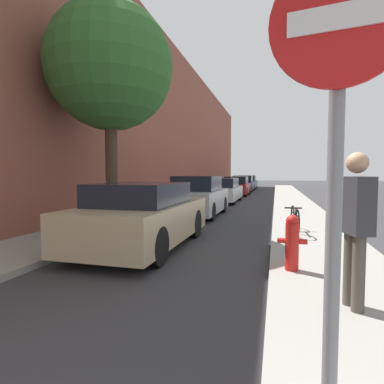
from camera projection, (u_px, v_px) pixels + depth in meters
name	position (u px, v px, depth m)	size (l,w,h in m)	color
ground_plane	(235.00, 206.00, 15.39)	(120.00, 120.00, 0.00)	#333335
sidewalk_left	(179.00, 203.00, 16.15)	(2.00, 52.00, 0.12)	gray
sidewalk_right	(296.00, 206.00, 14.63)	(2.00, 52.00, 0.12)	gray
building_facade_left	(155.00, 117.00, 16.24)	(0.70, 52.00, 9.18)	brown
parked_car_champagne	(143.00, 216.00, 6.71)	(1.82, 4.10, 1.41)	black
parked_car_silver	(198.00, 197.00, 11.78)	(1.71, 3.95, 1.52)	black
parked_car_white	(222.00, 191.00, 17.47)	(1.87, 4.61, 1.36)	black
parked_car_red	(237.00, 186.00, 22.92)	(1.75, 4.06, 1.40)	black
parked_car_navy	(243.00, 184.00, 28.03)	(1.81, 4.37, 1.44)	black
parked_car_teal	(248.00, 182.00, 32.79)	(1.86, 4.20, 1.43)	black
street_tree_near	(110.00, 68.00, 8.11)	(3.31, 3.31, 5.96)	#423323
fire_hydrant	(292.00, 242.00, 4.73)	(0.44, 0.20, 0.86)	red
traffic_sign_post	(337.00, 104.00, 1.36)	(0.72, 0.14, 2.70)	gray
pedestrian	(356.00, 220.00, 3.36)	(0.32, 0.46, 1.72)	#4C473D
bicycle	(295.00, 219.00, 7.76)	(0.44, 1.59, 0.65)	black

